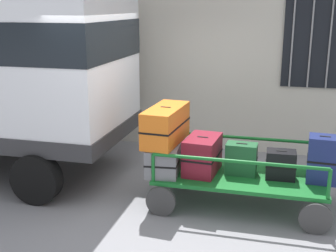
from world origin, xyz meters
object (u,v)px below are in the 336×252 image
object	(u,v)px
suitcase_midleft_bottom	(202,155)
suitcase_right_bottom	(323,159)
suitcase_left_bottom	(166,156)
suitcase_midright_bottom	(281,165)
suitcase_left_middle	(166,125)
luggage_cart	(240,180)
suitcase_center_bottom	(241,159)

from	to	relation	value
suitcase_midleft_bottom	suitcase_right_bottom	size ratio (longest dim) A/B	1.13
suitcase_left_bottom	suitcase_midleft_bottom	size ratio (longest dim) A/B	1.40
suitcase_midleft_bottom	suitcase_midright_bottom	xyz separation A→B (m)	(1.02, 0.04, -0.06)
suitcase_left_middle	suitcase_midright_bottom	distance (m)	1.59
suitcase_midright_bottom	suitcase_midleft_bottom	bearing A→B (deg)	-177.87
suitcase_midleft_bottom	suitcase_left_middle	bearing A→B (deg)	178.44
suitcase_left_bottom	suitcase_midleft_bottom	world-z (taller)	suitcase_midleft_bottom
luggage_cart	suitcase_midleft_bottom	xyz separation A→B (m)	(-0.51, -0.04, 0.32)
suitcase_left_bottom	suitcase_right_bottom	size ratio (longest dim) A/B	1.58
suitcase_midright_bottom	suitcase_left_middle	bearing A→B (deg)	-179.10
suitcase_midright_bottom	luggage_cart	bearing A→B (deg)	-179.69
suitcase_midleft_bottom	suitcase_right_bottom	bearing A→B (deg)	1.85
suitcase_left_bottom	suitcase_left_middle	distance (m)	0.44
luggage_cart	suitcase_left_middle	bearing A→B (deg)	-178.80
suitcase_left_middle	suitcase_midleft_bottom	bearing A→B (deg)	-1.56
suitcase_right_bottom	suitcase_center_bottom	bearing A→B (deg)	179.15
suitcase_midleft_bottom	suitcase_right_bottom	world-z (taller)	suitcase_right_bottom
suitcase_left_bottom	suitcase_midleft_bottom	bearing A→B (deg)	0.25
suitcase_midright_bottom	suitcase_right_bottom	bearing A→B (deg)	1.28
suitcase_left_middle	suitcase_center_bottom	size ratio (longest dim) A/B	2.34
luggage_cart	suitcase_right_bottom	bearing A→B (deg)	0.80
luggage_cart	suitcase_midleft_bottom	distance (m)	0.60
luggage_cart	suitcase_left_bottom	xyz separation A→B (m)	(-1.02, -0.04, 0.26)
suitcase_left_bottom	suitcase_midright_bottom	world-z (taller)	suitcase_left_bottom
suitcase_midleft_bottom	suitcase_midright_bottom	size ratio (longest dim) A/B	1.74
luggage_cart	suitcase_left_bottom	world-z (taller)	suitcase_left_bottom
suitcase_left_middle	suitcase_midright_bottom	xyz separation A→B (m)	(1.53, 0.02, -0.44)
suitcase_left_middle	suitcase_midleft_bottom	size ratio (longest dim) A/B	1.46
suitcase_left_bottom	suitcase_left_middle	size ratio (longest dim) A/B	0.96
suitcase_left_bottom	suitcase_midleft_bottom	xyz separation A→B (m)	(0.51, 0.00, 0.06)
suitcase_center_bottom	luggage_cart	bearing A→B (deg)	-90.00
luggage_cart	suitcase_left_middle	size ratio (longest dim) A/B	2.29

